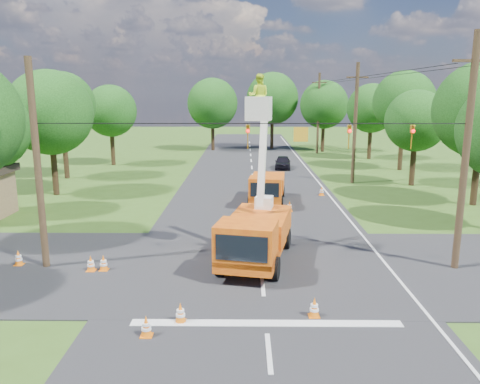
{
  "coord_description": "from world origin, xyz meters",
  "views": [
    {
      "loc": [
        -0.72,
        -17.47,
        7.53
      ],
      "look_at": [
        -0.96,
        5.77,
        2.6
      ],
      "focal_mm": 35.0,
      "sensor_mm": 36.0,
      "label": 1
    }
  ],
  "objects_px": {
    "tree_right_d": "(404,102)",
    "traffic_cone_6": "(18,258)",
    "tree_left_f": "(111,111)",
    "traffic_cone_5": "(91,264)",
    "pole_left": "(38,166)",
    "tree_far_a": "(212,103)",
    "pole_right_near": "(466,152)",
    "tree_right_e": "(372,108)",
    "traffic_cone_2": "(279,226)",
    "traffic_cone_3": "(289,206)",
    "second_truck": "(267,187)",
    "tree_far_c": "(324,105)",
    "pole_right_far": "(318,113)",
    "traffic_cone_8": "(146,326)",
    "traffic_cone_0": "(180,313)",
    "tree_far_b": "(272,99)",
    "ground_worker": "(234,256)",
    "tree_right_c": "(416,121)",
    "tree_left_e": "(62,105)",
    "pole_right_mid": "(355,123)",
    "traffic_cone_4": "(104,263)",
    "bucket_truck": "(256,225)",
    "traffic_cone_7": "(322,191)",
    "tree_left_d": "(50,113)",
    "distant_car": "(283,162)"
  },
  "relations": [
    {
      "from": "ground_worker",
      "to": "traffic_cone_0",
      "type": "bearing_deg",
      "value": -144.3
    },
    {
      "from": "traffic_cone_8",
      "to": "tree_far_a",
      "type": "relative_size",
      "value": 0.07
    },
    {
      "from": "pole_left",
      "to": "tree_left_e",
      "type": "bearing_deg",
      "value": 108.36
    },
    {
      "from": "traffic_cone_3",
      "to": "pole_right_near",
      "type": "xyz_separation_m",
      "value": [
        6.33,
        -9.88,
        4.75
      ]
    },
    {
      "from": "traffic_cone_0",
      "to": "traffic_cone_4",
      "type": "height_order",
      "value": "same"
    },
    {
      "from": "traffic_cone_3",
      "to": "traffic_cone_7",
      "type": "distance_m",
      "value": 5.65
    },
    {
      "from": "second_truck",
      "to": "tree_left_d",
      "type": "distance_m",
      "value": 16.82
    },
    {
      "from": "bucket_truck",
      "to": "traffic_cone_6",
      "type": "height_order",
      "value": "bucket_truck"
    },
    {
      "from": "pole_right_near",
      "to": "tree_right_e",
      "type": "distance_m",
      "value": 35.41
    },
    {
      "from": "traffic_cone_8",
      "to": "tree_right_e",
      "type": "height_order",
      "value": "tree_right_e"
    },
    {
      "from": "ground_worker",
      "to": "tree_right_c",
      "type": "height_order",
      "value": "tree_right_c"
    },
    {
      "from": "traffic_cone_2",
      "to": "tree_far_b",
      "type": "relative_size",
      "value": 0.07
    },
    {
      "from": "traffic_cone_6",
      "to": "tree_left_f",
      "type": "bearing_deg",
      "value": 97.67
    },
    {
      "from": "second_truck",
      "to": "tree_left_f",
      "type": "relative_size",
      "value": 0.71
    },
    {
      "from": "pole_right_mid",
      "to": "tree_far_c",
      "type": "relative_size",
      "value": 1.09
    },
    {
      "from": "tree_left_d",
      "to": "tree_left_e",
      "type": "relative_size",
      "value": 0.98
    },
    {
      "from": "traffic_cone_2",
      "to": "traffic_cone_3",
      "type": "xyz_separation_m",
      "value": [
        1.0,
        4.49,
        0.0
      ]
    },
    {
      "from": "distant_car",
      "to": "traffic_cone_6",
      "type": "height_order",
      "value": "distant_car"
    },
    {
      "from": "traffic_cone_0",
      "to": "tree_far_c",
      "type": "xyz_separation_m",
      "value": [
        12.36,
        47.11,
        5.7
      ]
    },
    {
      "from": "tree_right_d",
      "to": "tree_far_c",
      "type": "bearing_deg",
      "value": 109.46
    },
    {
      "from": "second_truck",
      "to": "traffic_cone_5",
      "type": "distance_m",
      "value": 15.26
    },
    {
      "from": "distant_car",
      "to": "pole_right_near",
      "type": "distance_m",
      "value": 28.45
    },
    {
      "from": "traffic_cone_6",
      "to": "distant_car",
      "type": "bearing_deg",
      "value": 63.13
    },
    {
      "from": "pole_left",
      "to": "tree_left_f",
      "type": "distance_m",
      "value": 30.49
    },
    {
      "from": "traffic_cone_2",
      "to": "traffic_cone_6",
      "type": "bearing_deg",
      "value": -156.18
    },
    {
      "from": "ground_worker",
      "to": "tree_right_e",
      "type": "distance_m",
      "value": 39.24
    },
    {
      "from": "traffic_cone_7",
      "to": "tree_far_b",
      "type": "distance_m",
      "value": 30.99
    },
    {
      "from": "bucket_truck",
      "to": "pole_right_far",
      "type": "bearing_deg",
      "value": 89.11
    },
    {
      "from": "tree_right_e",
      "to": "traffic_cone_0",
      "type": "bearing_deg",
      "value": -112.55
    },
    {
      "from": "traffic_cone_3",
      "to": "pole_right_far",
      "type": "distance_m",
      "value": 31.14
    },
    {
      "from": "tree_far_b",
      "to": "ground_worker",
      "type": "bearing_deg",
      "value": -95.19
    },
    {
      "from": "traffic_cone_7",
      "to": "tree_far_a",
      "type": "xyz_separation_m",
      "value": [
        -10.03,
        28.25,
        5.83
      ]
    },
    {
      "from": "traffic_cone_6",
      "to": "traffic_cone_8",
      "type": "relative_size",
      "value": 1.0
    },
    {
      "from": "traffic_cone_3",
      "to": "tree_left_f",
      "type": "relative_size",
      "value": 0.08
    },
    {
      "from": "tree_left_f",
      "to": "tree_right_d",
      "type": "bearing_deg",
      "value": -5.79
    },
    {
      "from": "traffic_cone_3",
      "to": "tree_far_a",
      "type": "xyz_separation_m",
      "value": [
        -7.17,
        33.12,
        5.83
      ]
    },
    {
      "from": "ground_worker",
      "to": "tree_left_f",
      "type": "height_order",
      "value": "tree_left_f"
    },
    {
      "from": "traffic_cone_3",
      "to": "tree_far_b",
      "type": "height_order",
      "value": "tree_far_b"
    },
    {
      "from": "pole_right_far",
      "to": "tree_far_c",
      "type": "relative_size",
      "value": 1.09
    },
    {
      "from": "traffic_cone_5",
      "to": "traffic_cone_6",
      "type": "height_order",
      "value": "same"
    },
    {
      "from": "pole_right_near",
      "to": "tree_left_d",
      "type": "relative_size",
      "value": 1.08
    },
    {
      "from": "traffic_cone_8",
      "to": "pole_right_far",
      "type": "xyz_separation_m",
      "value": [
        12.31,
        46.04,
        4.75
      ]
    },
    {
      "from": "tree_right_d",
      "to": "traffic_cone_6",
      "type": "bearing_deg",
      "value": -133.57
    },
    {
      "from": "bucket_truck",
      "to": "pole_right_far",
      "type": "height_order",
      "value": "pole_right_far"
    },
    {
      "from": "tree_left_e",
      "to": "traffic_cone_0",
      "type": "bearing_deg",
      "value": -62.78
    },
    {
      "from": "traffic_cone_2",
      "to": "traffic_cone_8",
      "type": "bearing_deg",
      "value": -113.57
    },
    {
      "from": "pole_right_far",
      "to": "tree_left_f",
      "type": "xyz_separation_m",
      "value": [
        -23.3,
        -10.0,
        0.58
      ]
    },
    {
      "from": "pole_right_mid",
      "to": "pole_right_far",
      "type": "distance_m",
      "value": 20.0
    },
    {
      "from": "traffic_cone_3",
      "to": "tree_left_e",
      "type": "xyz_separation_m",
      "value": [
        -18.97,
        12.12,
        6.13
      ]
    },
    {
      "from": "traffic_cone_6",
      "to": "tree_far_a",
      "type": "relative_size",
      "value": 0.07
    }
  ]
}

